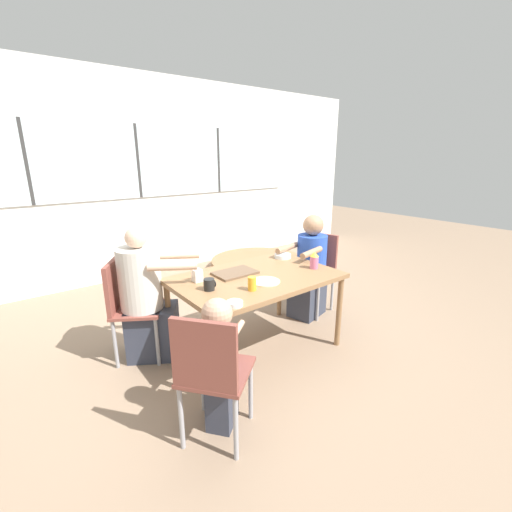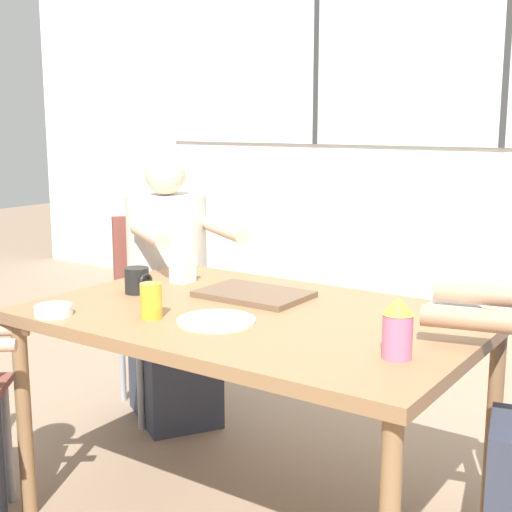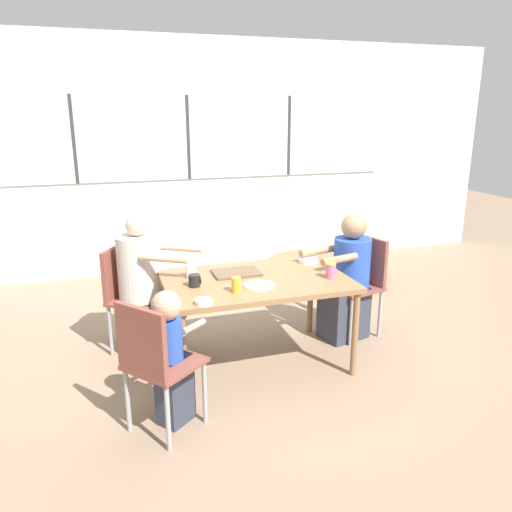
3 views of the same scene
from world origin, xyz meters
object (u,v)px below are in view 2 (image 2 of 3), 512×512
sippy_cup (398,327)px  bowl_cereal (454,313)px  milk_carton_small (183,269)px  coffee_mug (137,281)px  person_woman_green_shirt (171,303)px  juice_glass (151,301)px  bowl_white_shallow (53,310)px  chair_for_woman_green_shirt (160,292)px

sippy_cup → bowl_cereal: (0.00, 0.43, -0.06)m
sippy_cup → milk_carton_small: bearing=160.5°
coffee_mug → bowl_cereal: (1.03, 0.29, -0.03)m
person_woman_green_shirt → juice_glass: bearing=69.8°
juice_glass → milk_carton_small: bearing=119.0°
milk_carton_small → bowl_white_shallow: size_ratio=0.88×
person_woman_green_shirt → milk_carton_small: bearing=79.4°
person_woman_green_shirt → bowl_cereal: 1.39m
milk_carton_small → bowl_white_shallow: milk_carton_small is taller
person_woman_green_shirt → sippy_cup: bearing=95.7°
person_woman_green_shirt → chair_for_woman_green_shirt: bearing=-90.0°
juice_glass → milk_carton_small: juice_glass is taller
bowl_cereal → juice_glass: bearing=-147.1°
coffee_mug → bowl_cereal: 1.07m
milk_carton_small → person_woman_green_shirt: bearing=137.4°
person_woman_green_shirt → sippy_cup: (1.35, -0.67, 0.28)m
chair_for_woman_green_shirt → person_woman_green_shirt: (0.14, -0.09, -0.01)m
chair_for_woman_green_shirt → bowl_white_shallow: 1.10m
person_woman_green_shirt → juice_glass: size_ratio=10.77×
bowl_white_shallow → sippy_cup: bearing=12.2°
bowl_white_shallow → bowl_cereal: bowl_cereal is taller
juice_glass → bowl_white_shallow: (-0.27, -0.15, -0.04)m
coffee_mug → sippy_cup: 1.04m
chair_for_woman_green_shirt → coffee_mug: (0.46, -0.62, 0.23)m
coffee_mug → juice_glass: size_ratio=0.84×
sippy_cup → bowl_white_shallow: sippy_cup is taller
juice_glass → bowl_cereal: juice_glass is taller
sippy_cup → bowl_white_shallow: (-1.04, -0.23, -0.06)m
person_woman_green_shirt → bowl_white_shallow: 0.97m
coffee_mug → milk_carton_small: milk_carton_small is taller
person_woman_green_shirt → coffee_mug: bearing=62.8°
juice_glass → coffee_mug: bearing=140.9°
chair_for_woman_green_shirt → sippy_cup: (1.49, -0.76, 0.27)m
chair_for_woman_green_shirt → bowl_white_shallow: chair_for_woman_green_shirt is taller
milk_carton_small → bowl_white_shallow: (-0.03, -0.59, -0.04)m
coffee_mug → milk_carton_small: (0.02, 0.22, 0.01)m
chair_for_woman_green_shirt → bowl_cereal: bearing=109.7°
bowl_white_shallow → juice_glass: bearing=29.6°
coffee_mug → bowl_white_shallow: (-0.01, -0.36, -0.03)m
chair_for_woman_green_shirt → person_woman_green_shirt: bearing=90.0°
sippy_cup → juice_glass: size_ratio=1.46×
sippy_cup → juice_glass: sippy_cup is taller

